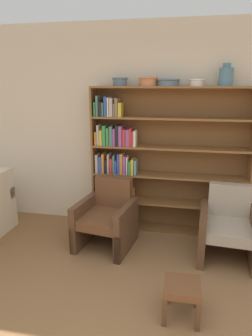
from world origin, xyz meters
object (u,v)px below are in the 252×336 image
(bowl_brass, at_px, (120,81))
(armchair_leather, at_px, (107,217))
(bookshelf, at_px, (152,163))
(footstool, at_px, (182,291))
(armchair_cushioned, at_px, (228,227))
(bowl_slate, at_px, (168,82))
(bowl_olive, at_px, (197,82))
(vase_tall, at_px, (226,76))
(bowl_copper, at_px, (148,81))

(bowl_brass, bearing_deg, armchair_leather, -96.75)
(bookshelf, relative_size, bowl_brass, 10.15)
(bowl_brass, distance_m, footstool, 2.53)
(bookshelf, xyz_separation_m, bowl_brass, (-0.43, -0.01, 1.05))
(armchair_cushioned, bearing_deg, armchair_leather, 4.78)
(bowl_slate, xyz_separation_m, footstool, (0.28, -1.61, -1.73))
(bowl_brass, height_order, bowl_olive, bowl_brass)
(vase_tall, height_order, armchair_leather, vase_tall)
(bowl_copper, bearing_deg, footstool, -72.14)
(bowl_olive, bearing_deg, bowl_slate, 180.00)
(armchair_leather, height_order, armchair_cushioned, same)
(armchair_leather, bearing_deg, bowl_slate, -132.25)
(bowl_slate, bearing_deg, armchair_leather, -141.59)
(armchair_cushioned, distance_m, footstool, 1.20)
(bowl_olive, distance_m, armchair_leather, 1.98)
(vase_tall, bearing_deg, bowl_slate, -180.00)
(footstool, bearing_deg, vase_tall, 76.04)
(bookshelf, height_order, armchair_leather, bookshelf)
(vase_tall, bearing_deg, armchair_cushioned, -78.84)
(vase_tall, xyz_separation_m, armchair_cushioned, (0.10, -0.53, -1.69))
(bowl_olive, relative_size, armchair_leather, 0.23)
(bowl_olive, bearing_deg, armchair_leather, -152.36)
(bowl_slate, relative_size, vase_tall, 1.13)
(bookshelf, relative_size, footstool, 6.29)
(bookshelf, xyz_separation_m, footstool, (0.45, -1.62, -0.69))
(bowl_brass, xyz_separation_m, armchair_leather, (-0.06, -0.53, -1.64))
(vase_tall, relative_size, armchair_leather, 0.32)
(vase_tall, relative_size, footstool, 0.80)
(bowl_olive, bearing_deg, armchair_cushioned, -50.21)
(bowl_brass, xyz_separation_m, bowl_slate, (0.60, 0.00, -0.01))
(bowl_brass, distance_m, bowl_slate, 0.60)
(bowl_slate, distance_m, vase_tall, 0.68)
(bookshelf, bearing_deg, bowl_copper, -169.18)
(bowl_copper, xyz_separation_m, bowl_slate, (0.24, 0.00, -0.01))
(armchair_cushioned, bearing_deg, bookshelf, -24.79)
(bowl_brass, xyz_separation_m, armchair_cushioned, (1.38, -0.53, -1.64))
(bowl_slate, relative_size, bowl_olive, 1.55)
(bowl_brass, xyz_separation_m, bowl_olive, (0.94, 0.00, -0.01))
(vase_tall, xyz_separation_m, armchair_leather, (-1.34, -0.53, -1.69))
(bookshelf, xyz_separation_m, bowl_copper, (-0.07, -0.01, 1.06))
(bowl_copper, bearing_deg, bowl_slate, 0.00)
(bookshelf, relative_size, armchair_cushioned, 2.48)
(bowl_slate, bearing_deg, footstool, -80.25)
(bookshelf, relative_size, armchair_leather, 2.48)
(vase_tall, distance_m, footstool, 2.45)
(bookshelf, distance_m, bowl_slate, 1.06)
(vase_tall, bearing_deg, bowl_brass, -180.00)
(bowl_olive, height_order, vase_tall, vase_tall)
(bowl_slate, relative_size, armchair_cushioned, 0.36)
(bookshelf, height_order, vase_tall, vase_tall)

